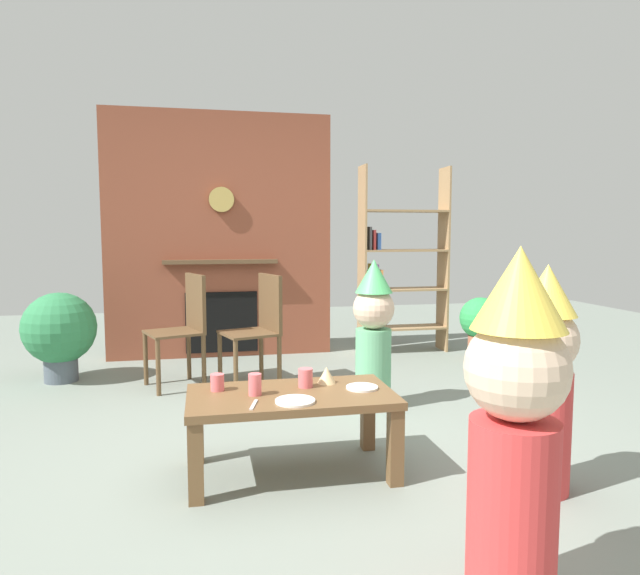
# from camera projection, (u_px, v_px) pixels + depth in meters

# --- Properties ---
(ground_plane) EXTENTS (12.00, 12.00, 0.00)m
(ground_plane) POSITION_uv_depth(u_px,v_px,m) (309.00, 447.00, 3.25)
(ground_plane) COLOR gray
(brick_fireplace_feature) EXTENTS (2.20, 0.28, 2.40)m
(brick_fireplace_feature) POSITION_uv_depth(u_px,v_px,m) (220.00, 237.00, 5.59)
(brick_fireplace_feature) COLOR brown
(brick_fireplace_feature) RESTS_ON ground_plane
(bookshelf) EXTENTS (0.90, 0.28, 1.90)m
(bookshelf) POSITION_uv_depth(u_px,v_px,m) (397.00, 267.00, 5.78)
(bookshelf) COLOR #9E7A51
(bookshelf) RESTS_ON ground_plane
(coffee_table) EXTENTS (1.04, 0.56, 0.42)m
(coffee_table) POSITION_uv_depth(u_px,v_px,m) (291.00, 406.00, 2.87)
(coffee_table) COLOR brown
(coffee_table) RESTS_ON ground_plane
(paper_cup_near_left) EXTENTS (0.07, 0.07, 0.11)m
(paper_cup_near_left) POSITION_uv_depth(u_px,v_px,m) (255.00, 384.00, 2.81)
(paper_cup_near_left) COLOR #E5666B
(paper_cup_near_left) RESTS_ON coffee_table
(paper_cup_near_right) EXTENTS (0.08, 0.08, 0.10)m
(paper_cup_near_right) POSITION_uv_depth(u_px,v_px,m) (305.00, 378.00, 2.96)
(paper_cup_near_right) COLOR #E5666B
(paper_cup_near_right) RESTS_ON coffee_table
(paper_cup_center) EXTENTS (0.07, 0.07, 0.09)m
(paper_cup_center) POSITION_uv_depth(u_px,v_px,m) (217.00, 382.00, 2.90)
(paper_cup_center) COLOR #E5666B
(paper_cup_center) RESTS_ON coffee_table
(paper_plate_front) EXTENTS (0.19, 0.19, 0.01)m
(paper_plate_front) POSITION_uv_depth(u_px,v_px,m) (295.00, 401.00, 2.70)
(paper_plate_front) COLOR white
(paper_plate_front) RESTS_ON coffee_table
(paper_plate_rear) EXTENTS (0.17, 0.17, 0.01)m
(paper_plate_rear) POSITION_uv_depth(u_px,v_px,m) (362.00, 387.00, 2.94)
(paper_plate_rear) COLOR white
(paper_plate_rear) RESTS_ON coffee_table
(birthday_cake_slice) EXTENTS (0.10, 0.10, 0.09)m
(birthday_cake_slice) POSITION_uv_depth(u_px,v_px,m) (326.00, 375.00, 3.04)
(birthday_cake_slice) COLOR #EAC68C
(birthday_cake_slice) RESTS_ON coffee_table
(table_fork) EXTENTS (0.05, 0.15, 0.01)m
(table_fork) POSITION_uv_depth(u_px,v_px,m) (254.00, 405.00, 2.65)
(table_fork) COLOR silver
(table_fork) RESTS_ON coffee_table
(child_with_cone_hat) EXTENTS (0.33, 0.33, 1.19)m
(child_with_cone_hat) POSITION_uv_depth(u_px,v_px,m) (515.00, 423.00, 1.79)
(child_with_cone_hat) COLOR #D13838
(child_with_cone_hat) RESTS_ON ground_plane
(child_in_pink) EXTENTS (0.30, 0.30, 1.09)m
(child_in_pink) POSITION_uv_depth(u_px,v_px,m) (544.00, 373.00, 2.65)
(child_in_pink) COLOR #D13838
(child_in_pink) RESTS_ON ground_plane
(child_by_the_chairs) EXTENTS (0.29, 0.29, 1.05)m
(child_by_the_chairs) POSITION_uv_depth(u_px,v_px,m) (374.00, 330.00, 3.94)
(child_by_the_chairs) COLOR #66B27F
(child_by_the_chairs) RESTS_ON ground_plane
(dining_chair_left) EXTENTS (0.51, 0.51, 0.90)m
(dining_chair_left) POSITION_uv_depth(u_px,v_px,m) (185.00, 323.00, 4.52)
(dining_chair_left) COLOR brown
(dining_chair_left) RESTS_ON ground_plane
(dining_chair_middle) EXTENTS (0.50, 0.50, 0.90)m
(dining_chair_middle) POSITION_uv_depth(u_px,v_px,m) (260.00, 323.00, 4.49)
(dining_chair_middle) COLOR brown
(dining_chair_middle) RESTS_ON ground_plane
(potted_plant_tall) EXTENTS (0.40, 0.40, 0.61)m
(potted_plant_tall) POSITION_uv_depth(u_px,v_px,m) (481.00, 323.00, 5.48)
(potted_plant_tall) COLOR #9E5B42
(potted_plant_tall) RESTS_ON ground_plane
(potted_plant_short) EXTENTS (0.59, 0.59, 0.74)m
(potted_plant_short) POSITION_uv_depth(u_px,v_px,m) (59.00, 331.00, 4.65)
(potted_plant_short) COLOR #4C5660
(potted_plant_short) RESTS_ON ground_plane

